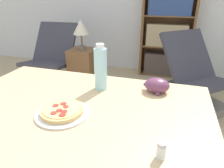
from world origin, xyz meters
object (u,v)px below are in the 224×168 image
at_px(grape_bunch, 157,85).
at_px(lounge_chair_near, 52,66).
at_px(salt_shaker, 161,150).
at_px(side_table, 83,69).
at_px(pizza_on_plate, 62,111).
at_px(bookshelf, 167,34).
at_px(lounge_chair_far, 194,86).
at_px(drink_bottle, 101,68).
at_px(table_lamp, 81,28).

height_order(grape_bunch, lounge_chair_near, lounge_chair_near).
height_order(grape_bunch, salt_shaker, grape_bunch).
xyz_separation_m(salt_shaker, side_table, (-1.18, 1.87, -0.48)).
bearing_deg(salt_shaker, grape_bunch, 96.85).
bearing_deg(side_table, pizza_on_plate, -68.03).
relative_size(lounge_chair_near, bookshelf, 0.60).
bearing_deg(grape_bunch, lounge_chair_far, 73.23).
relative_size(drink_bottle, side_table, 0.48).
relative_size(salt_shaker, bookshelf, 0.05).
relative_size(pizza_on_plate, side_table, 0.45).
bearing_deg(bookshelf, table_lamp, -140.51).
bearing_deg(lounge_chair_far, bookshelf, 68.81).
bearing_deg(grape_bunch, side_table, 129.83).
relative_size(side_table, table_lamp, 1.48).
bearing_deg(lounge_chair_near, pizza_on_plate, -57.79).
height_order(bookshelf, side_table, bookshelf).
xyz_separation_m(side_table, table_lamp, (0.00, 0.00, 0.57)).
bearing_deg(pizza_on_plate, grape_bunch, 42.20).
distance_m(lounge_chair_near, bookshelf, 1.86).
bearing_deg(drink_bottle, bookshelf, 82.57).
height_order(pizza_on_plate, salt_shaker, salt_shaker).
xyz_separation_m(pizza_on_plate, grape_bunch, (0.42, 0.38, 0.03)).
bearing_deg(salt_shaker, pizza_on_plate, 162.69).
bearing_deg(pizza_on_plate, table_lamp, 111.97).
bearing_deg(side_table, lounge_chair_far, -4.87).
relative_size(pizza_on_plate, drink_bottle, 0.93).
relative_size(salt_shaker, side_table, 0.12).
relative_size(lounge_chair_far, bookshelf, 0.67).
height_order(drink_bottle, salt_shaker, drink_bottle).
height_order(lounge_chair_far, side_table, lounge_chair_far).
xyz_separation_m(lounge_chair_near, table_lamp, (0.51, -0.00, 0.57)).
xyz_separation_m(lounge_chair_near, bookshelf, (1.58, 0.88, 0.40)).
xyz_separation_m(pizza_on_plate, lounge_chair_near, (-1.21, 1.72, -0.47)).
xyz_separation_m(pizza_on_plate, table_lamp, (-0.69, 1.72, 0.11)).
relative_size(grape_bunch, lounge_chair_far, 0.16).
bearing_deg(table_lamp, pizza_on_plate, -68.03).
distance_m(bookshelf, side_table, 1.44).
bearing_deg(pizza_on_plate, salt_shaker, -17.31).
xyz_separation_m(grape_bunch, lounge_chair_far, (0.36, 1.21, -0.49)).
height_order(pizza_on_plate, lounge_chair_near, lounge_chair_near).
distance_m(salt_shaker, side_table, 2.26).
bearing_deg(lounge_chair_far, side_table, 132.01).
height_order(drink_bottle, lounge_chair_far, drink_bottle).
relative_size(grape_bunch, drink_bottle, 0.56).
height_order(pizza_on_plate, drink_bottle, drink_bottle).
bearing_deg(lounge_chair_near, salt_shaker, -50.73).
bearing_deg(drink_bottle, lounge_chair_far, 60.87).
bearing_deg(grape_bunch, bookshelf, 91.08).
bearing_deg(lounge_chair_far, drink_bottle, -162.24).
relative_size(drink_bottle, table_lamp, 0.72).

